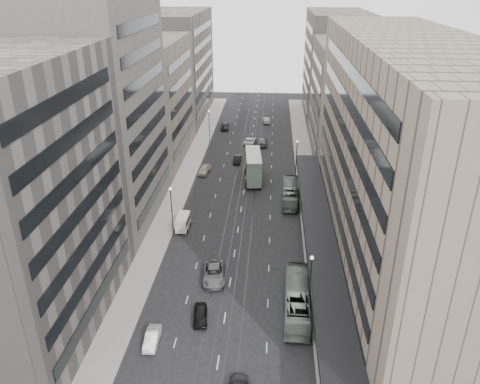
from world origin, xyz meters
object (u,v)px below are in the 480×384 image
(sedan_0, at_px, (200,315))
(sedan_2, at_px, (214,273))
(bus_far, at_px, (290,193))
(double_decker, at_px, (253,166))
(bus_near, at_px, (297,299))
(panel_van, at_px, (183,222))
(sedan_1, at_px, (152,338))

(sedan_0, height_order, sedan_2, sedan_2)
(bus_far, height_order, double_decker, double_decker)
(bus_near, distance_m, panel_van, 25.14)
(bus_near, distance_m, sedan_1, 17.19)
(bus_near, height_order, sedan_0, bus_near)
(double_decker, height_order, panel_van, double_decker)
(sedan_1, bearing_deg, sedan_2, 64.83)
(sedan_0, bearing_deg, bus_near, 5.37)
(sedan_1, height_order, sedan_2, sedan_2)
(double_decker, bearing_deg, sedan_0, -100.91)
(bus_near, relative_size, double_decker, 1.18)
(sedan_1, bearing_deg, sedan_0, 39.67)
(bus_near, distance_m, sedan_0, 11.49)
(bus_far, distance_m, sedan_2, 26.53)
(panel_van, xyz_separation_m, sedan_1, (1.18, -25.05, -0.69))
(bus_near, bearing_deg, sedan_1, 24.24)
(bus_near, bearing_deg, sedan_2, -26.34)
(bus_far, xyz_separation_m, sedan_2, (-10.63, -24.30, -0.69))
(double_decker, bearing_deg, bus_far, -56.52)
(bus_far, bearing_deg, sedan_2, 68.69)
(sedan_0, distance_m, sedan_1, 6.23)
(double_decker, height_order, sedan_2, double_decker)
(bus_far, bearing_deg, double_decker, -49.24)
(panel_van, relative_size, sedan_0, 0.97)
(bus_far, relative_size, sedan_0, 2.74)
(panel_van, relative_size, sedan_2, 0.64)
(bus_far, relative_size, sedan_1, 2.76)
(bus_near, xyz_separation_m, sedan_2, (-10.61, 5.66, -0.83))
(panel_van, bearing_deg, bus_near, -46.34)
(sedan_0, xyz_separation_m, sedan_1, (-4.66, -4.14, -0.03))
(sedan_1, bearing_deg, double_decker, 76.88)
(double_decker, relative_size, sedan_1, 2.56)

